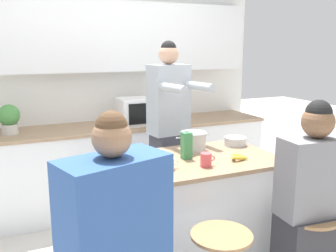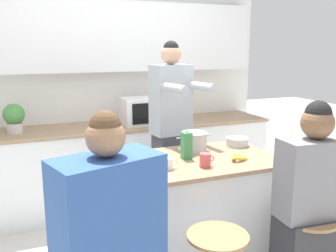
{
  "view_description": "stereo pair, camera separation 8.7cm",
  "coord_description": "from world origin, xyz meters",
  "px_view_note": "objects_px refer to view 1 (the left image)",
  "views": [
    {
      "loc": [
        -1.09,
        -2.38,
        1.71
      ],
      "look_at": [
        0.0,
        0.08,
        1.15
      ],
      "focal_mm": 40.0,
      "sensor_mm": 36.0,
      "label": 1
    },
    {
      "loc": [
        -1.01,
        -2.41,
        1.71
      ],
      "look_at": [
        0.0,
        0.08,
        1.15
      ],
      "focal_mm": 40.0,
      "sensor_mm": 36.0,
      "label": 2
    }
  ],
  "objects_px": {
    "cooking_pot": "(193,141)",
    "banana_bunch": "(238,157)",
    "fruit_bowl": "(114,159)",
    "kitchen_island": "(172,218)",
    "coffee_cup_far": "(206,160)",
    "person_cooking": "(169,138)",
    "juice_carton": "(186,145)",
    "potted_plant": "(9,118)",
    "coffee_cup_near": "(169,163)",
    "microwave": "(143,111)",
    "person_seated_near": "(310,216)"
  },
  "relations": [
    {
      "from": "cooking_pot",
      "to": "banana_bunch",
      "type": "height_order",
      "value": "cooking_pot"
    },
    {
      "from": "fruit_bowl",
      "to": "kitchen_island",
      "type": "bearing_deg",
      "value": -20.58
    },
    {
      "from": "coffee_cup_far",
      "to": "banana_bunch",
      "type": "relative_size",
      "value": 0.69
    },
    {
      "from": "person_cooking",
      "to": "juice_carton",
      "type": "xyz_separation_m",
      "value": [
        -0.15,
        -0.66,
        0.11
      ]
    },
    {
      "from": "cooking_pot",
      "to": "potted_plant",
      "type": "height_order",
      "value": "potted_plant"
    },
    {
      "from": "fruit_bowl",
      "to": "coffee_cup_near",
      "type": "relative_size",
      "value": 1.7
    },
    {
      "from": "kitchen_island",
      "to": "person_cooking",
      "type": "xyz_separation_m",
      "value": [
        0.28,
        0.68,
        0.44
      ]
    },
    {
      "from": "microwave",
      "to": "potted_plant",
      "type": "xyz_separation_m",
      "value": [
        -1.33,
        0.05,
        0.02
      ]
    },
    {
      "from": "banana_bunch",
      "to": "person_cooking",
      "type": "bearing_deg",
      "value": 101.83
    },
    {
      "from": "kitchen_island",
      "to": "juice_carton",
      "type": "xyz_separation_m",
      "value": [
        0.13,
        0.03,
        0.54
      ]
    },
    {
      "from": "juice_carton",
      "to": "coffee_cup_far",
      "type": "bearing_deg",
      "value": -79.7
    },
    {
      "from": "coffee_cup_far",
      "to": "banana_bunch",
      "type": "xyz_separation_m",
      "value": [
        0.29,
        0.03,
        -0.02
      ]
    },
    {
      "from": "person_seated_near",
      "to": "potted_plant",
      "type": "distance_m",
      "value": 2.76
    },
    {
      "from": "juice_carton",
      "to": "potted_plant",
      "type": "height_order",
      "value": "potted_plant"
    },
    {
      "from": "coffee_cup_near",
      "to": "microwave",
      "type": "height_order",
      "value": "microwave"
    },
    {
      "from": "coffee_cup_far",
      "to": "person_cooking",
      "type": "bearing_deg",
      "value": 82.86
    },
    {
      "from": "juice_carton",
      "to": "potted_plant",
      "type": "relative_size",
      "value": 0.76
    },
    {
      "from": "juice_carton",
      "to": "microwave",
      "type": "bearing_deg",
      "value": 83.78
    },
    {
      "from": "person_seated_near",
      "to": "fruit_bowl",
      "type": "relative_size",
      "value": 7.51
    },
    {
      "from": "kitchen_island",
      "to": "banana_bunch",
      "type": "height_order",
      "value": "banana_bunch"
    },
    {
      "from": "potted_plant",
      "to": "person_cooking",
      "type": "bearing_deg",
      "value": -28.95
    },
    {
      "from": "banana_bunch",
      "to": "juice_carton",
      "type": "bearing_deg",
      "value": 149.86
    },
    {
      "from": "person_cooking",
      "to": "juice_carton",
      "type": "bearing_deg",
      "value": -110.97
    },
    {
      "from": "cooking_pot",
      "to": "coffee_cup_far",
      "type": "height_order",
      "value": "cooking_pot"
    },
    {
      "from": "coffee_cup_far",
      "to": "juice_carton",
      "type": "height_order",
      "value": "juice_carton"
    },
    {
      "from": "fruit_bowl",
      "to": "person_cooking",
      "type": "bearing_deg",
      "value": 38.53
    },
    {
      "from": "fruit_bowl",
      "to": "cooking_pot",
      "type": "bearing_deg",
      "value": 4.8
    },
    {
      "from": "microwave",
      "to": "kitchen_island",
      "type": "bearing_deg",
      "value": -101.27
    },
    {
      "from": "person_cooking",
      "to": "coffee_cup_far",
      "type": "relative_size",
      "value": 15.99
    },
    {
      "from": "microwave",
      "to": "potted_plant",
      "type": "relative_size",
      "value": 1.82
    },
    {
      "from": "person_cooking",
      "to": "potted_plant",
      "type": "xyz_separation_m",
      "value": [
        -1.33,
        0.74,
        0.17
      ]
    },
    {
      "from": "person_cooking",
      "to": "banana_bunch",
      "type": "xyz_separation_m",
      "value": [
        0.18,
        -0.85,
        0.03
      ]
    },
    {
      "from": "cooking_pot",
      "to": "fruit_bowl",
      "type": "bearing_deg",
      "value": -175.2
    },
    {
      "from": "fruit_bowl",
      "to": "juice_carton",
      "type": "bearing_deg",
      "value": -13.12
    },
    {
      "from": "kitchen_island",
      "to": "cooking_pot",
      "type": "distance_m",
      "value": 0.62
    },
    {
      "from": "person_seated_near",
      "to": "coffee_cup_far",
      "type": "distance_m",
      "value": 0.77
    },
    {
      "from": "coffee_cup_far",
      "to": "juice_carton",
      "type": "bearing_deg",
      "value": 100.3
    },
    {
      "from": "coffee_cup_near",
      "to": "juice_carton",
      "type": "relative_size",
      "value": 0.51
    },
    {
      "from": "kitchen_island",
      "to": "banana_bunch",
      "type": "relative_size",
      "value": 10.23
    },
    {
      "from": "kitchen_island",
      "to": "coffee_cup_near",
      "type": "relative_size",
      "value": 14.84
    },
    {
      "from": "fruit_bowl",
      "to": "juice_carton",
      "type": "distance_m",
      "value": 0.54
    },
    {
      "from": "coffee_cup_far",
      "to": "microwave",
      "type": "relative_size",
      "value": 0.21
    },
    {
      "from": "person_cooking",
      "to": "coffee_cup_near",
      "type": "relative_size",
      "value": 16.1
    },
    {
      "from": "fruit_bowl",
      "to": "microwave",
      "type": "bearing_deg",
      "value": 61.42
    },
    {
      "from": "microwave",
      "to": "person_seated_near",
      "type": "bearing_deg",
      "value": -79.26
    },
    {
      "from": "fruit_bowl",
      "to": "banana_bunch",
      "type": "relative_size",
      "value": 1.17
    },
    {
      "from": "person_cooking",
      "to": "coffee_cup_near",
      "type": "bearing_deg",
      "value": -122.22
    },
    {
      "from": "coffee_cup_far",
      "to": "microwave",
      "type": "bearing_deg",
      "value": 86.15
    },
    {
      "from": "fruit_bowl",
      "to": "banana_bunch",
      "type": "bearing_deg",
      "value": -20.18
    },
    {
      "from": "fruit_bowl",
      "to": "juice_carton",
      "type": "height_order",
      "value": "juice_carton"
    }
  ]
}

